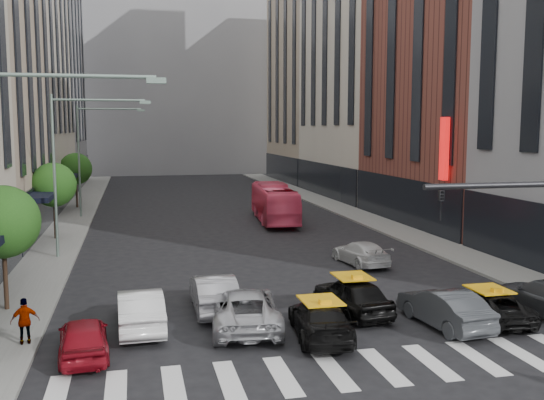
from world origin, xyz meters
TOP-DOWN VIEW (x-y plane):
  - ground at (0.00, 0.00)m, footprint 160.00×160.00m
  - sidewalk_left at (-11.50, 30.00)m, footprint 3.00×96.00m
  - sidewalk_right at (11.50, 30.00)m, footprint 3.00×96.00m
  - building_left_c at (-17.00, 46.00)m, footprint 8.00×20.00m
  - building_left_d at (-17.00, 65.00)m, footprint 8.00×18.00m
  - building_right_b at (17.00, 27.00)m, footprint 8.00×18.00m
  - building_right_c at (17.00, 46.00)m, footprint 8.00×20.00m
  - building_right_d at (17.00, 65.00)m, footprint 8.00×18.00m
  - building_far at (0.00, 85.00)m, footprint 30.00×10.00m
  - tree_near at (-11.80, 10.00)m, footprint 2.88×2.88m
  - tree_mid at (-11.80, 26.00)m, footprint 2.88×2.88m
  - tree_far at (-11.80, 42.00)m, footprint 2.88×2.88m
  - streetlamp_near at (-10.04, 4.00)m, footprint 5.38×0.25m
  - streetlamp_mid at (-10.04, 20.00)m, footprint 5.38×0.25m
  - streetlamp_far at (-10.04, 36.00)m, footprint 5.38×0.25m
  - liberty_sign at (12.60, 20.00)m, footprint 0.30×0.70m
  - car_red at (-8.45, 4.41)m, footprint 1.83×3.91m
  - car_white_front at (-6.65, 6.77)m, footprint 1.75×4.60m
  - car_silver at (-2.90, 6.10)m, footprint 2.99×5.50m
  - taxi_left at (-0.51, 4.43)m, footprint 2.39×4.73m
  - taxi_center at (1.54, 6.77)m, footprint 2.31×4.56m
  - car_grey_mid at (4.30, 4.54)m, footprint 1.97×4.48m
  - taxi_right at (6.30, 4.81)m, footprint 2.33×4.46m
  - car_row2_left at (-3.74, 8.38)m, footprint 1.62×4.59m
  - car_row2_right at (5.07, 14.95)m, footprint 2.29×4.51m
  - bus at (3.96, 30.63)m, footprint 3.36×10.69m
  - pedestrian_far at (-10.40, 5.66)m, footprint 0.97×0.54m

SIDE VIEW (x-z plane):
  - ground at x=0.00m, z-range 0.00..0.00m
  - sidewalk_left at x=-11.50m, z-range 0.00..0.15m
  - sidewalk_right at x=11.50m, z-range 0.00..0.15m
  - taxi_right at x=6.30m, z-range 0.00..1.20m
  - car_row2_right at x=5.07m, z-range 0.00..1.26m
  - car_red at x=-8.45m, z-range 0.00..1.29m
  - taxi_left at x=-0.51m, z-range 0.00..1.32m
  - car_grey_mid at x=4.30m, z-range 0.00..1.43m
  - car_silver at x=-2.90m, z-range 0.00..1.46m
  - taxi_center at x=1.54m, z-range 0.00..1.49m
  - car_white_front at x=-6.65m, z-range 0.00..1.50m
  - car_row2_left at x=-3.74m, z-range 0.00..1.51m
  - pedestrian_far at x=-10.40m, z-range 0.15..1.71m
  - bus at x=3.96m, z-range 0.00..2.93m
  - tree_near at x=-11.80m, z-range 1.18..6.13m
  - tree_mid at x=-11.80m, z-range 1.18..6.13m
  - tree_far at x=-11.80m, z-range 1.18..6.13m
  - streetlamp_near at x=-10.04m, z-range 1.40..10.40m
  - streetlamp_mid at x=-10.04m, z-range 1.40..10.40m
  - streetlamp_far at x=-10.04m, z-range 1.40..10.40m
  - liberty_sign at x=12.60m, z-range 4.00..8.00m
  - building_right_b at x=17.00m, z-range 0.00..26.00m
  - building_right_d at x=17.00m, z-range 0.00..28.00m
  - building_left_d at x=-17.00m, z-range 0.00..30.00m
  - building_left_c at x=-17.00m, z-range 0.00..36.00m
  - building_far at x=0.00m, z-range 0.00..36.00m
  - building_right_c at x=17.00m, z-range 0.00..40.00m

